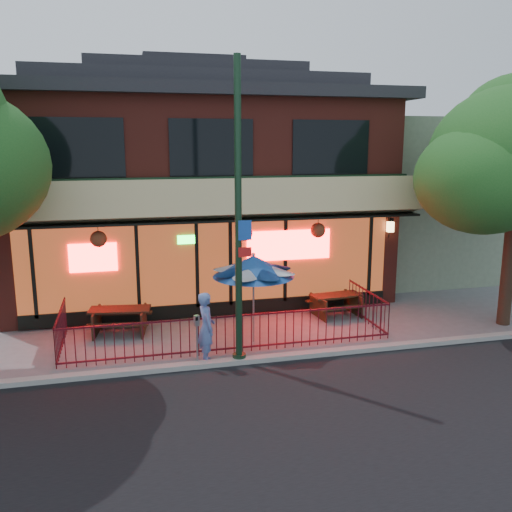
{
  "coord_description": "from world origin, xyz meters",
  "views": [
    {
      "loc": [
        -2.51,
        -12.3,
        5.12
      ],
      "look_at": [
        1.0,
        2.0,
        2.05
      ],
      "focal_mm": 38.0,
      "sensor_mm": 36.0,
      "label": 1
    }
  ],
  "objects_px": {
    "street_light": "(238,232)",
    "parking_meter_near": "(197,332)",
    "picnic_table_right": "(336,302)",
    "patio_umbrella": "(253,266)",
    "pedestrian": "(206,328)",
    "picnic_table_left": "(120,317)"
  },
  "relations": [
    {
      "from": "street_light",
      "to": "picnic_table_right",
      "type": "height_order",
      "value": "street_light"
    },
    {
      "from": "parking_meter_near",
      "to": "pedestrian",
      "type": "bearing_deg",
      "value": 36.45
    },
    {
      "from": "picnic_table_left",
      "to": "picnic_table_right",
      "type": "relative_size",
      "value": 1.09
    },
    {
      "from": "patio_umbrella",
      "to": "parking_meter_near",
      "type": "bearing_deg",
      "value": -143.48
    },
    {
      "from": "picnic_table_right",
      "to": "parking_meter_near",
      "type": "distance_m",
      "value": 5.4
    },
    {
      "from": "pedestrian",
      "to": "street_light",
      "type": "bearing_deg",
      "value": -110.38
    },
    {
      "from": "patio_umbrella",
      "to": "pedestrian",
      "type": "bearing_deg",
      "value": -143.47
    },
    {
      "from": "picnic_table_left",
      "to": "picnic_table_right",
      "type": "height_order",
      "value": "picnic_table_left"
    },
    {
      "from": "pedestrian",
      "to": "picnic_table_right",
      "type": "bearing_deg",
      "value": -65.26
    },
    {
      "from": "street_light",
      "to": "pedestrian",
      "type": "height_order",
      "value": "street_light"
    },
    {
      "from": "picnic_table_left",
      "to": "parking_meter_near",
      "type": "bearing_deg",
      "value": -57.56
    },
    {
      "from": "picnic_table_right",
      "to": "picnic_table_left",
      "type": "bearing_deg",
      "value": -179.56
    },
    {
      "from": "picnic_table_right",
      "to": "patio_umbrella",
      "type": "bearing_deg",
      "value": -151.84
    },
    {
      "from": "pedestrian",
      "to": "parking_meter_near",
      "type": "relative_size",
      "value": 1.38
    },
    {
      "from": "street_light",
      "to": "picnic_table_left",
      "type": "height_order",
      "value": "street_light"
    },
    {
      "from": "picnic_table_right",
      "to": "patio_umbrella",
      "type": "xyz_separation_m",
      "value": [
        -2.95,
        -1.58,
        1.61
      ]
    },
    {
      "from": "street_light",
      "to": "parking_meter_near",
      "type": "bearing_deg",
      "value": 179.85
    },
    {
      "from": "street_light",
      "to": "picnic_table_left",
      "type": "bearing_deg",
      "value": 134.97
    },
    {
      "from": "parking_meter_near",
      "to": "picnic_table_right",
      "type": "bearing_deg",
      "value": 31.33
    },
    {
      "from": "patio_umbrella",
      "to": "pedestrian",
      "type": "relative_size",
      "value": 1.4
    },
    {
      "from": "patio_umbrella",
      "to": "parking_meter_near",
      "type": "height_order",
      "value": "patio_umbrella"
    },
    {
      "from": "picnic_table_left",
      "to": "patio_umbrella",
      "type": "distance_m",
      "value": 4.05
    }
  ]
}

